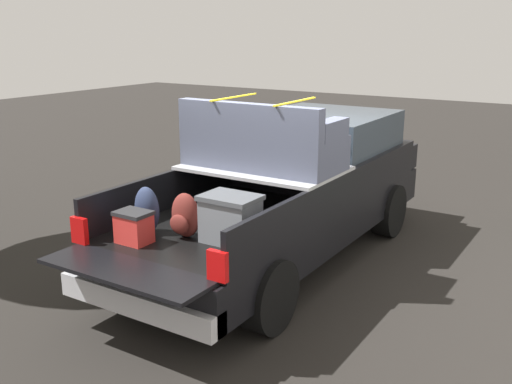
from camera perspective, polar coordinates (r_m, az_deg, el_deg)
ground_plane at (r=8.09m, az=2.29°, el=-6.56°), size 40.00×40.00×0.00m
pickup_truck at (r=8.08m, az=3.62°, el=0.55°), size 6.05×2.06×2.23m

